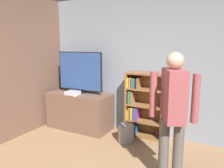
% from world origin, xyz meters
% --- Properties ---
extents(wall_back, '(6.60, 0.09, 2.70)m').
position_xyz_m(wall_back, '(0.00, 2.63, 1.35)').
color(wall_back, gray).
rests_on(wall_back, ground_plane).
extents(wall_side_brick, '(0.06, 4.20, 2.70)m').
position_xyz_m(wall_side_brick, '(-2.33, 1.30, 1.35)').
color(wall_side_brick, brown).
rests_on(wall_side_brick, ground_plane).
extents(tv_ledge, '(1.34, 0.60, 0.75)m').
position_xyz_m(tv_ledge, '(-1.52, 2.23, 0.38)').
color(tv_ledge, brown).
rests_on(tv_ledge, ground_plane).
extents(television, '(1.04, 0.22, 0.86)m').
position_xyz_m(television, '(-1.52, 2.28, 1.19)').
color(television, black).
rests_on(television, tv_ledge).
extents(game_console, '(0.26, 0.22, 0.07)m').
position_xyz_m(game_console, '(-1.57, 2.08, 0.79)').
color(game_console, silver).
rests_on(game_console, tv_ledge).
extents(remote_loose, '(0.06, 0.14, 0.02)m').
position_xyz_m(remote_loose, '(-1.44, 2.02, 0.76)').
color(remote_loose, white).
rests_on(remote_loose, tv_ledge).
extents(bookshelf, '(0.74, 0.28, 1.24)m').
position_xyz_m(bookshelf, '(-0.21, 2.45, 0.60)').
color(bookshelf, brown).
rests_on(bookshelf, ground_plane).
extents(person, '(0.59, 0.50, 1.67)m').
position_xyz_m(person, '(0.62, 1.24, 0.99)').
color(person, '#56514C').
rests_on(person, ground_plane).
extents(waste_bin, '(0.29, 0.29, 0.32)m').
position_xyz_m(waste_bin, '(-0.36, 2.05, 0.16)').
color(waste_bin, gray).
rests_on(waste_bin, ground_plane).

